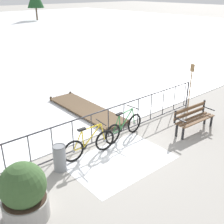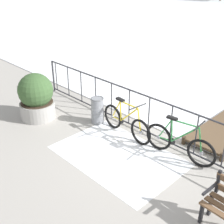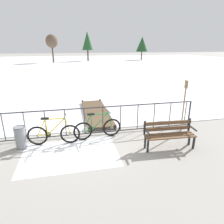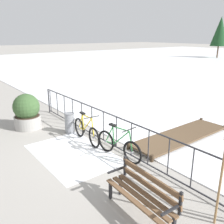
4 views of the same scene
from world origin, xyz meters
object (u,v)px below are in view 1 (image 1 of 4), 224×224
bicycle_second (124,127)px  oar_upright (190,86)px  bicycle_near_railing (89,144)px  planter_with_shrub (24,193)px  park_bench (193,117)px  trash_bin (60,158)px

bicycle_second → oar_upright: oar_upright is taller
bicycle_near_railing → planter_with_shrub: bearing=-156.4°
bicycle_near_railing → oar_upright: (4.60, -0.08, 0.77)m
bicycle_second → oar_upright: bearing=-4.1°
park_bench → oar_upright: oar_upright is taller
planter_with_shrub → trash_bin: 1.75m
planter_with_shrub → park_bench: bearing=0.7°
bicycle_second → park_bench: 2.41m
trash_bin → oar_upright: oar_upright is taller
bicycle_near_railing → trash_bin: bearing=-177.0°
park_bench → bicycle_second: bearing=152.1°
bicycle_near_railing → park_bench: bearing=-15.2°
trash_bin → oar_upright: (5.61, -0.03, 0.76)m
bicycle_second → planter_with_shrub: 4.09m
park_bench → trash_bin: size_ratio=2.22×
trash_bin → bicycle_second: bearing=4.6°
bicycle_second → trash_bin: bicycle_second is taller
bicycle_near_railing → planter_with_shrub: size_ratio=1.31×
park_bench → planter_with_shrub: (-6.02, -0.08, 0.12)m
planter_with_shrub → trash_bin: bearing=35.5°
planter_with_shrub → bicycle_near_railing: bearing=23.6°
bicycle_second → oar_upright: (3.12, -0.22, 0.77)m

